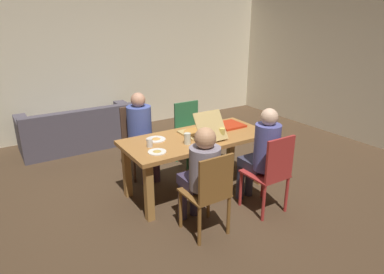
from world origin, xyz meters
name	(u,v)px	position (x,y,z in m)	size (l,w,h in m)	color
ground_plane	(196,189)	(0.00, 0.00, 0.00)	(20.00, 20.00, 0.00)	#4C3724
back_wall	(109,63)	(0.00, 3.12, 1.31)	(7.14, 0.12, 2.62)	beige
side_wall_right	(323,63)	(3.57, 0.94, 1.31)	(0.12, 5.30, 2.62)	beige
dining_table	(196,144)	(0.00, 0.00, 0.64)	(1.86, 0.85, 0.74)	#B07439
chair_0	(210,191)	(-0.42, -0.90, 0.51)	(0.42, 0.42, 0.93)	brown
person_0	(201,170)	(-0.42, -0.75, 0.69)	(0.32, 0.53, 1.16)	#3C324E
chair_1	(137,137)	(-0.42, 0.89, 0.54)	(0.42, 0.41, 0.98)	brown
person_1	(141,129)	(-0.42, 0.74, 0.71)	(0.34, 0.53, 1.21)	#432D40
chair_2	(271,171)	(0.42, -0.92, 0.53)	(0.41, 0.44, 0.96)	#B12F2C
person_2	(262,151)	(0.42, -0.75, 0.71)	(0.29, 0.53, 1.24)	#333346
chair_3	(189,129)	(0.42, 0.84, 0.53)	(0.43, 0.39, 0.94)	#2F6E41
pizza_box_0	(229,125)	(0.63, 0.12, 0.76)	(0.35, 0.35, 0.03)	red
pizza_box_1	(200,131)	(0.07, 0.03, 0.79)	(0.39, 0.60, 0.35)	tan
plate_0	(157,152)	(-0.65, -0.20, 0.75)	(0.21, 0.21, 0.03)	white
plate_1	(156,139)	(-0.48, 0.17, 0.75)	(0.24, 0.24, 0.03)	white
drinking_glass_0	(222,134)	(0.21, -0.25, 0.82)	(0.07, 0.07, 0.15)	#E2CA5F
drinking_glass_1	(150,143)	(-0.64, 0.00, 0.79)	(0.07, 0.07, 0.10)	silver
drinking_glass_2	(187,139)	(-0.22, -0.15, 0.81)	(0.08, 0.08, 0.13)	silver
couch	(81,131)	(-0.84, 2.43, 0.27)	(1.97, 0.91, 0.73)	#504A56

